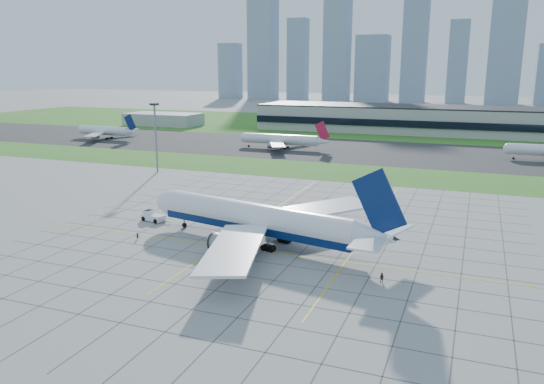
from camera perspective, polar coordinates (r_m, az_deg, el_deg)
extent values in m
plane|color=gray|center=(115.27, -0.65, -6.08)|extent=(1400.00, 1400.00, 0.00)
cube|color=#367020|center=(198.86, 9.09, 2.01)|extent=(700.00, 35.00, 0.04)
cube|color=#383838|center=(252.12, 11.79, 4.25)|extent=(700.00, 75.00, 0.04)
cube|color=#367020|center=(360.22, 14.79, 6.71)|extent=(700.00, 145.00, 0.04)
cube|color=#474744|center=(147.03, -16.77, -2.37)|extent=(0.18, 130.00, 0.02)
cube|color=#474744|center=(142.35, -14.22, -2.72)|extent=(0.18, 130.00, 0.02)
cube|color=#474744|center=(137.97, -11.51, -3.08)|extent=(0.18, 130.00, 0.02)
cube|color=#474744|center=(133.92, -8.62, -3.46)|extent=(0.18, 130.00, 0.02)
cube|color=#474744|center=(130.24, -5.55, -3.85)|extent=(0.18, 130.00, 0.02)
cube|color=#474744|center=(126.96, -2.32, -4.25)|extent=(0.18, 130.00, 0.02)
cube|color=#474744|center=(124.11, 1.08, -4.65)|extent=(0.18, 130.00, 0.02)
cube|color=#474744|center=(121.72, 4.63, -5.06)|extent=(0.18, 130.00, 0.02)
cube|color=#474744|center=(119.82, 8.31, -5.46)|extent=(0.18, 130.00, 0.02)
cube|color=#474744|center=(118.42, 12.10, -5.84)|extent=(0.18, 130.00, 0.02)
cube|color=#474744|center=(117.56, 15.96, -6.21)|extent=(0.18, 130.00, 0.02)
cube|color=#474744|center=(117.24, 19.87, -6.56)|extent=(0.18, 130.00, 0.02)
cube|color=#474744|center=(117.46, 23.79, -6.87)|extent=(0.18, 130.00, 0.02)
cube|color=#474744|center=(82.55, -11.43, -14.53)|extent=(110.00, 0.18, 0.02)
cube|color=#474744|center=(88.62, -8.59, -12.39)|extent=(110.00, 0.18, 0.02)
cube|color=#474744|center=(94.97, -6.16, -10.50)|extent=(110.00, 0.18, 0.02)
cube|color=#474744|center=(101.56, -4.07, -8.84)|extent=(110.00, 0.18, 0.02)
cube|color=#474744|center=(108.33, -2.25, -7.37)|extent=(110.00, 0.18, 0.02)
cube|color=#474744|center=(115.26, -0.65, -6.07)|extent=(110.00, 0.18, 0.02)
cube|color=#474744|center=(122.33, 0.75, -4.92)|extent=(110.00, 0.18, 0.02)
cube|color=#474744|center=(129.50, 2.00, -3.89)|extent=(110.00, 0.18, 0.02)
cube|color=#474744|center=(136.76, 3.11, -2.97)|extent=(110.00, 0.18, 0.02)
cube|color=#474744|center=(144.10, 4.11, -2.14)|extent=(110.00, 0.18, 0.02)
cube|color=#474744|center=(151.51, 5.01, -1.39)|extent=(110.00, 0.18, 0.02)
cube|color=#474744|center=(158.98, 5.83, -0.71)|extent=(110.00, 0.18, 0.02)
cube|color=#474744|center=(166.49, 6.57, -0.09)|extent=(110.00, 0.18, 0.02)
cube|color=#474744|center=(174.05, 7.24, 0.47)|extent=(110.00, 0.18, 0.02)
cube|color=yellow|center=(113.52, -1.03, -6.38)|extent=(120.00, 0.25, 0.03)
cube|color=yellow|center=(136.51, -1.41, -2.98)|extent=(0.25, 100.00, 0.03)
cube|color=yellow|center=(128.76, 10.20, -4.20)|extent=(0.25, 100.00, 0.03)
cube|color=#B7B7B2|center=(332.29, 21.25, 7.04)|extent=(260.00, 42.00, 15.00)
cube|color=black|center=(310.94, 21.20, 6.59)|extent=(260.00, 1.00, 4.00)
cube|color=black|center=(331.66, 21.36, 8.40)|extent=(260.00, 42.00, 0.80)
cube|color=#B7B7B2|center=(371.62, -11.60, 7.68)|extent=(50.00, 25.00, 8.00)
cylinder|color=gray|center=(201.08, -12.38, 5.60)|extent=(0.70, 0.70, 25.00)
cube|color=black|center=(199.86, -12.56, 9.21)|extent=(2.50, 2.50, 0.80)
cube|color=#889CB2|center=(689.02, -4.50, 12.83)|extent=(24.00, 21.60, 68.00)
cube|color=#889CB2|center=(671.54, -0.96, 16.02)|extent=(31.00, 27.90, 142.00)
cube|color=#889CB2|center=(655.10, 2.80, 14.02)|extent=(22.00, 19.80, 95.00)
cube|color=#889CB2|center=(642.72, 7.08, 16.86)|extent=(28.00, 25.20, 160.00)
cube|color=#889CB2|center=(632.13, 10.75, 12.89)|extent=(35.00, 31.50, 74.00)
cube|color=#889CB2|center=(625.48, 15.12, 14.69)|extent=(26.00, 23.40, 118.00)
cube|color=#889CB2|center=(621.49, 19.35, 13.04)|extent=(20.00, 18.00, 88.00)
cube|color=#889CB2|center=(622.28, 23.96, 15.52)|extent=(33.00, 29.70, 150.00)
cylinder|color=white|center=(117.32, -1.67, -2.74)|extent=(48.38, 15.61, 6.27)
cube|color=#081D50|center=(117.88, -1.67, -3.67)|extent=(48.29, 15.20, 1.67)
ellipsoid|color=white|center=(131.93, -10.33, -1.15)|extent=(11.07, 8.12, 6.27)
cube|color=black|center=(133.34, -11.07, -0.79)|extent=(2.91, 3.73, 0.63)
cone|color=white|center=(104.79, 10.99, -4.77)|extent=(9.37, 7.49, 5.96)
cube|color=#081D50|center=(102.69, 11.43, -1.09)|extent=(11.28, 2.76, 13.34)
cube|color=white|center=(128.32, 4.87, -1.87)|extent=(25.25, 28.98, 1.01)
cube|color=white|center=(101.18, -4.08, -6.02)|extent=(16.52, 30.70, 1.01)
cylinder|color=slate|center=(127.04, 1.13, -2.95)|extent=(7.44, 5.23, 3.97)
cylinder|color=slate|center=(109.78, -4.90, -5.63)|extent=(7.44, 5.23, 3.97)
cylinder|color=gray|center=(131.39, -9.42, -3.20)|extent=(0.44, 0.44, 2.72)
cylinder|color=black|center=(131.61, -9.40, -3.53)|extent=(1.23, 0.74, 1.15)
cylinder|color=black|center=(118.82, 1.35, -5.14)|extent=(1.58, 1.50, 1.36)
cylinder|color=black|center=(113.46, -0.42, -6.04)|extent=(1.58, 1.50, 1.36)
cube|color=white|center=(138.54, -12.64, -2.67)|extent=(6.73, 4.11, 1.47)
cube|color=white|center=(139.42, -13.15, -2.15)|extent=(2.30, 2.63, 1.15)
cube|color=black|center=(139.37, -13.16, -2.06)|extent=(2.05, 2.38, 0.73)
cube|color=gray|center=(135.55, -11.29, -3.09)|extent=(3.12, 0.80, 0.19)
cylinder|color=black|center=(140.99, -12.85, -2.55)|extent=(1.23, 0.74, 1.15)
cylinder|color=black|center=(139.19, -13.64, -2.80)|extent=(1.23, 0.74, 1.15)
cylinder|color=black|center=(138.12, -11.62, -2.82)|extent=(1.23, 0.74, 1.15)
cylinder|color=black|center=(136.28, -12.42, -3.08)|extent=(1.23, 0.74, 1.15)
imported|color=black|center=(124.74, -14.26, -4.60)|extent=(0.66, 0.70, 1.60)
imported|color=black|center=(99.35, 11.74, -9.04)|extent=(1.07, 0.93, 1.86)
cylinder|color=white|center=(306.61, -17.54, 6.31)|extent=(30.56, 4.80, 4.80)
cube|color=#081C52|center=(295.80, -15.02, 7.22)|extent=(7.46, 0.40, 9.15)
cube|color=white|center=(314.01, -15.98, 6.42)|extent=(13.89, 20.66, 0.40)
cube|color=white|center=(296.91, -18.53, 5.88)|extent=(13.89, 20.66, 0.40)
cylinder|color=black|center=(307.21, -16.86, 5.62)|extent=(1.00, 1.00, 1.00)
cylinder|color=black|center=(303.79, -17.37, 5.51)|extent=(1.00, 1.00, 1.00)
cylinder|color=white|center=(256.51, 0.90, 5.69)|extent=(37.49, 4.80, 4.80)
cube|color=#BA1538|center=(249.45, 5.42, 6.57)|extent=(7.46, 0.40, 9.15)
cube|color=white|center=(266.01, 2.26, 5.78)|extent=(13.89, 20.66, 0.40)
cube|color=white|center=(245.51, 0.57, 5.16)|extent=(13.89, 20.66, 0.40)
cylinder|color=black|center=(258.05, 1.72, 4.83)|extent=(1.00, 1.00, 1.00)
cylinder|color=black|center=(253.95, 1.38, 4.70)|extent=(1.00, 1.00, 1.00)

